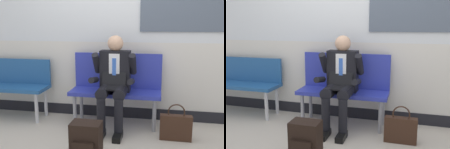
# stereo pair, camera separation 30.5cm
# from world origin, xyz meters

# --- Properties ---
(ground_plane) EXTENTS (18.00, 18.00, 0.00)m
(ground_plane) POSITION_xyz_m (0.00, 0.00, 0.00)
(ground_plane) COLOR #B2A899
(station_wall) EXTENTS (6.03, 0.17, 3.13)m
(station_wall) POSITION_xyz_m (0.02, 0.60, 1.56)
(station_wall) COLOR silver
(station_wall) RESTS_ON ground
(bench_with_person) EXTENTS (1.23, 0.42, 0.98)m
(bench_with_person) POSITION_xyz_m (0.02, 0.34, 0.56)
(bench_with_person) COLOR #28339E
(bench_with_person) RESTS_ON ground
(bench_empty) EXTENTS (1.21, 0.42, 0.86)m
(bench_empty) POSITION_xyz_m (-1.61, 0.32, 0.52)
(bench_empty) COLOR navy
(bench_empty) RESTS_ON ground
(person_seated) EXTENTS (0.57, 0.70, 1.23)m
(person_seated) POSITION_xyz_m (0.02, 0.13, 0.66)
(person_seated) COLOR black
(person_seated) RESTS_ON ground
(backpack) EXTENTS (0.31, 0.24, 0.40)m
(backpack) POSITION_xyz_m (-0.11, -0.74, 0.20)
(backpack) COLOR black
(backpack) RESTS_ON ground
(handbag) EXTENTS (0.38, 0.10, 0.45)m
(handbag) POSITION_xyz_m (0.82, -0.09, 0.17)
(handbag) COLOR #331E14
(handbag) RESTS_ON ground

